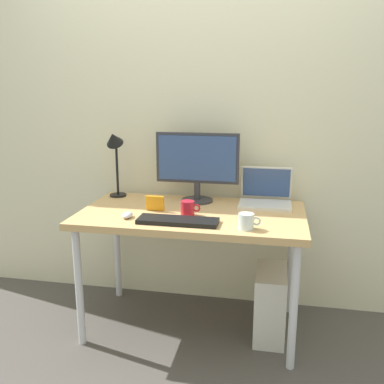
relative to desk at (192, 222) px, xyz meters
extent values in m
plane|color=#4C4742|center=(0.00, 0.00, -0.69)|extent=(6.00, 6.00, 0.00)
cube|color=beige|center=(0.00, 0.43, 0.61)|extent=(4.40, 0.04, 2.60)
cube|color=tan|center=(0.00, 0.00, 0.05)|extent=(1.32, 0.73, 0.04)
cylinder|color=silver|center=(-0.60, -0.31, -0.33)|extent=(0.04, 0.04, 0.72)
cylinder|color=silver|center=(0.60, -0.31, -0.33)|extent=(0.04, 0.04, 0.72)
cylinder|color=silver|center=(-0.60, 0.31, -0.33)|extent=(0.04, 0.04, 0.72)
cylinder|color=silver|center=(0.60, 0.31, -0.33)|extent=(0.04, 0.04, 0.72)
cylinder|color=#333338|center=(-0.01, 0.24, 0.07)|extent=(0.20, 0.20, 0.01)
cylinder|color=#333338|center=(-0.01, 0.24, 0.14)|extent=(0.04, 0.04, 0.11)
cube|color=#333338|center=(-0.01, 0.24, 0.35)|extent=(0.53, 0.03, 0.32)
cube|color=#334C7F|center=(-0.01, 0.22, 0.35)|extent=(0.49, 0.01, 0.28)
cube|color=silver|center=(0.42, 0.20, 0.08)|extent=(0.32, 0.22, 0.02)
cube|color=silver|center=(0.42, 0.32, 0.19)|extent=(0.32, 0.04, 0.21)
cube|color=#334C7F|center=(0.42, 0.32, 0.19)|extent=(0.30, 0.03, 0.18)
cylinder|color=black|center=(-0.56, 0.27, 0.07)|extent=(0.11, 0.11, 0.01)
cylinder|color=black|center=(-0.56, 0.27, 0.26)|extent=(0.02, 0.02, 0.35)
cone|color=black|center=(-0.56, 0.23, 0.46)|extent=(0.11, 0.14, 0.13)
cube|color=black|center=(-0.03, -0.23, 0.08)|extent=(0.44, 0.14, 0.02)
ellipsoid|color=silver|center=(-0.33, -0.19, 0.08)|extent=(0.06, 0.09, 0.03)
cylinder|color=red|center=(-0.01, -0.08, 0.11)|extent=(0.08, 0.08, 0.09)
torus|color=red|center=(0.04, -0.08, 0.11)|extent=(0.05, 0.01, 0.05)
cylinder|color=silver|center=(0.34, -0.26, 0.11)|extent=(0.08, 0.08, 0.08)
torus|color=silver|center=(0.39, -0.26, 0.11)|extent=(0.05, 0.01, 0.05)
cube|color=orange|center=(-0.22, -0.03, 0.12)|extent=(0.11, 0.03, 0.09)
cube|color=silver|center=(0.48, -0.01, -0.48)|extent=(0.18, 0.36, 0.42)
camera|label=1|loc=(0.47, -2.41, 0.80)|focal=40.45mm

